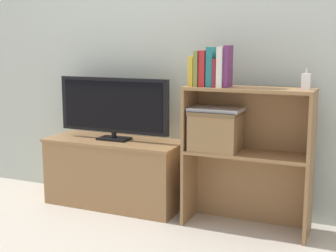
# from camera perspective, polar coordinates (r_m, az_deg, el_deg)

# --- Properties ---
(ground_plane) EXTENTS (16.00, 16.00, 0.00)m
(ground_plane) POSITION_cam_1_polar(r_m,az_deg,el_deg) (3.13, -1.06, -11.65)
(ground_plane) COLOR #BCB2A3
(wall_back) EXTENTS (10.00, 0.05, 2.40)m
(wall_back) POSITION_cam_1_polar(r_m,az_deg,el_deg) (3.29, 1.94, 10.79)
(wall_back) COLOR #B2BCB2
(wall_back) RESTS_ON ground_plane
(tv_stand) EXTENTS (0.99, 0.40, 0.48)m
(tv_stand) POSITION_cam_1_polar(r_m,az_deg,el_deg) (3.40, -6.50, -5.62)
(tv_stand) COLOR olive
(tv_stand) RESTS_ON ground_plane
(tv) EXTENTS (0.84, 0.14, 0.44)m
(tv) POSITION_cam_1_polar(r_m,az_deg,el_deg) (3.31, -6.68, 2.38)
(tv) COLOR black
(tv) RESTS_ON tv_stand
(bookshelf_lower_tier) EXTENTS (0.78, 0.28, 0.49)m
(bookshelf_lower_tier) POSITION_cam_1_polar(r_m,az_deg,el_deg) (3.04, 9.79, -6.39)
(bookshelf_lower_tier) COLOR olive
(bookshelf_lower_tier) RESTS_ON ground_plane
(bookshelf_upper_tier) EXTENTS (0.78, 0.28, 0.40)m
(bookshelf_upper_tier) POSITION_cam_1_polar(r_m,az_deg,el_deg) (2.94, 10.03, 1.90)
(bookshelf_upper_tier) COLOR olive
(bookshelf_upper_tier) RESTS_ON bookshelf_lower_tier
(book_mustard) EXTENTS (0.03, 0.13, 0.19)m
(book_mustard) POSITION_cam_1_polar(r_m,az_deg,el_deg) (2.93, 3.15, 6.71)
(book_mustard) COLOR gold
(book_mustard) RESTS_ON bookshelf_upper_tier
(book_olive) EXTENTS (0.03, 0.14, 0.22)m
(book_olive) POSITION_cam_1_polar(r_m,az_deg,el_deg) (2.92, 3.81, 7.00)
(book_olive) COLOR olive
(book_olive) RESTS_ON bookshelf_upper_tier
(book_crimson) EXTENTS (0.04, 0.13, 0.22)m
(book_crimson) POSITION_cam_1_polar(r_m,az_deg,el_deg) (2.91, 4.51, 7.01)
(book_crimson) COLOR #B22328
(book_crimson) RESTS_ON bookshelf_upper_tier
(book_teal) EXTENTS (0.04, 0.13, 0.24)m
(book_teal) POSITION_cam_1_polar(r_m,az_deg,el_deg) (2.89, 5.37, 7.18)
(book_teal) COLOR #1E7075
(book_teal) RESTS_ON bookshelf_upper_tier
(book_maroon) EXTENTS (0.02, 0.14, 0.17)m
(book_maroon) POSITION_cam_1_polar(r_m,az_deg,el_deg) (2.88, 5.98, 6.48)
(book_maroon) COLOR maroon
(book_maroon) RESTS_ON bookshelf_upper_tier
(book_ivory) EXTENTS (0.03, 0.16, 0.24)m
(book_ivory) POSITION_cam_1_polar(r_m,az_deg,el_deg) (2.87, 6.67, 7.16)
(book_ivory) COLOR silver
(book_ivory) RESTS_ON bookshelf_upper_tier
(book_plum) EXTENTS (0.03, 0.12, 0.25)m
(book_plum) POSITION_cam_1_polar(r_m,az_deg,el_deg) (2.86, 7.33, 7.22)
(book_plum) COLOR #6B2D66
(book_plum) RESTS_ON bookshelf_upper_tier
(baby_monitor) EXTENTS (0.05, 0.04, 0.12)m
(baby_monitor) POSITION_cam_1_polar(r_m,az_deg,el_deg) (2.81, 16.48, 5.23)
(baby_monitor) COLOR white
(baby_monitor) RESTS_ON bookshelf_upper_tier
(storage_basket_left) EXTENTS (0.31, 0.25, 0.25)m
(storage_basket_left) POSITION_cam_1_polar(r_m,az_deg,el_deg) (2.95, 5.87, -0.34)
(storage_basket_left) COLOR #937047
(storage_basket_left) RESTS_ON bookshelf_lower_tier
(laptop) EXTENTS (0.33, 0.21, 0.02)m
(laptop) POSITION_cam_1_polar(r_m,az_deg,el_deg) (2.93, 5.91, 2.06)
(laptop) COLOR #BCBCC1
(laptop) RESTS_ON storage_basket_left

